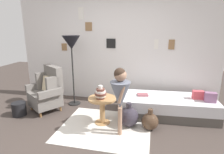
{
  "coord_description": "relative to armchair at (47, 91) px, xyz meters",
  "views": [
    {
      "loc": [
        0.92,
        -2.5,
        1.8
      ],
      "look_at": [
        0.15,
        0.95,
        0.85
      ],
      "focal_mm": 30.26,
      "sensor_mm": 36.0,
      "label": 1
    }
  ],
  "objects": [
    {
      "name": "ground_plane",
      "position": [
        1.31,
        -1.0,
        -0.44
      ],
      "size": [
        12.0,
        12.0,
        0.0
      ],
      "primitive_type": "plane",
      "color": "#423833"
    },
    {
      "name": "gallery_wall",
      "position": [
        1.31,
        0.95,
        0.86
      ],
      "size": [
        4.8,
        0.12,
        2.6
      ],
      "color": "silver",
      "rests_on": "ground"
    },
    {
      "name": "rug",
      "position": [
        1.43,
        -0.48,
        -0.43
      ],
      "size": [
        1.62,
        1.39,
        0.01
      ],
      "primitive_type": "cube",
      "color": "silver",
      "rests_on": "ground"
    },
    {
      "name": "armchair",
      "position": [
        0.0,
        0.0,
        0.0
      ],
      "size": [
        0.9,
        0.85,
        0.97
      ],
      "color": "olive",
      "rests_on": "ground"
    },
    {
      "name": "daybed",
      "position": [
        2.55,
        0.28,
        -0.24
      ],
      "size": [
        1.95,
        0.92,
        0.4
      ],
      "color": "#4C4742",
      "rests_on": "ground"
    },
    {
      "name": "pillow_head",
      "position": [
        3.32,
        0.21,
        0.05
      ],
      "size": [
        0.21,
        0.13,
        0.19
      ],
      "primitive_type": "cube",
      "rotation": [
        0.0,
        0.0,
        -0.07
      ],
      "color": "gray",
      "rests_on": "daybed"
    },
    {
      "name": "pillow_mid",
      "position": [
        3.13,
        0.32,
        0.04
      ],
      "size": [
        0.22,
        0.14,
        0.17
      ],
      "primitive_type": "cube",
      "rotation": [
        0.0,
        0.0,
        0.1
      ],
      "color": "#D64C56",
      "rests_on": "daybed"
    },
    {
      "name": "side_table",
      "position": [
        1.33,
        -0.33,
        -0.07
      ],
      "size": [
        0.53,
        0.53,
        0.52
      ],
      "color": "tan",
      "rests_on": "ground"
    },
    {
      "name": "vase_striped",
      "position": [
        1.31,
        -0.37,
        0.18
      ],
      "size": [
        0.22,
        0.22,
        0.25
      ],
      "color": "brown",
      "rests_on": "side_table"
    },
    {
      "name": "floor_lamp",
      "position": [
        0.43,
        0.42,
        0.95
      ],
      "size": [
        0.4,
        0.4,
        1.61
      ],
      "color": "black",
      "rests_on": "ground"
    },
    {
      "name": "person_child",
      "position": [
        1.72,
        -0.62,
        0.31
      ],
      "size": [
        0.34,
        0.34,
        1.17
      ],
      "color": "#A37A60",
      "rests_on": "ground"
    },
    {
      "name": "book_on_daybed",
      "position": [
        2.04,
        0.27,
        -0.02
      ],
      "size": [
        0.25,
        0.2,
        0.03
      ],
      "primitive_type": "cube",
      "rotation": [
        0.0,
        0.0,
        0.2
      ],
      "color": "#98515B",
      "rests_on": "daybed"
    },
    {
      "name": "demijohn_near",
      "position": [
        1.83,
        -0.33,
        -0.25
      ],
      "size": [
        0.37,
        0.37,
        0.45
      ],
      "color": "#332D38",
      "rests_on": "ground"
    },
    {
      "name": "demijohn_far",
      "position": [
        2.22,
        -0.36,
        -0.28
      ],
      "size": [
        0.3,
        0.3,
        0.39
      ],
      "color": "#473323",
      "rests_on": "ground"
    },
    {
      "name": "magazine_basket",
      "position": [
        -0.45,
        -0.4,
        -0.3
      ],
      "size": [
        0.28,
        0.28,
        0.28
      ],
      "primitive_type": "cylinder",
      "color": "black",
      "rests_on": "ground"
    }
  ]
}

